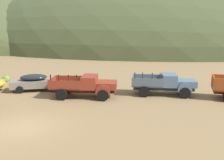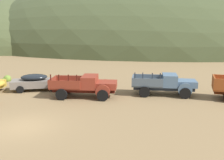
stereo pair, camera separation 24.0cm
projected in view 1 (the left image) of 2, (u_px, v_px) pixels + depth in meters
ground_plane at (23, 127)px, 15.58m from camera, size 300.00×300.00×0.00m
hill_far_right at (26, 45)px, 82.22m from camera, size 99.07×61.96×28.45m
hill_far_left at (146, 46)px, 75.74m from camera, size 102.38×66.16×38.50m
car_primer_gray at (38, 82)px, 24.39m from camera, size 5.32×3.16×1.57m
truck_rust_red at (89, 86)px, 21.99m from camera, size 5.72×2.70×2.16m
truck_chalk_blue at (168, 84)px, 22.69m from camera, size 5.63×2.40×2.16m
bush_between_trucks at (6, 79)px, 28.40m from camera, size 0.92×0.96×0.85m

